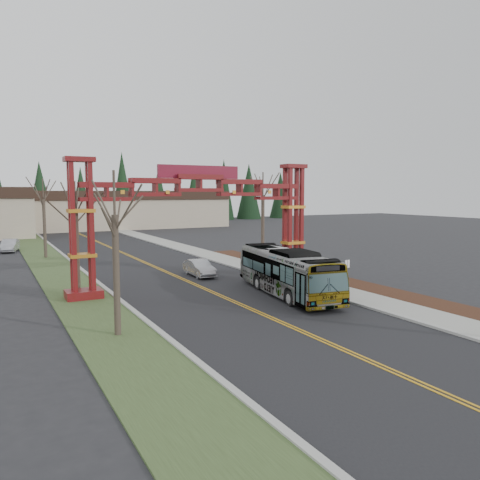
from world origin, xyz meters
TOP-DOWN VIEW (x-y plane):
  - ground at (0.00, 0.00)m, footprint 200.00×200.00m
  - road at (0.00, 25.00)m, footprint 12.00×110.00m
  - lane_line_left at (-0.12, 25.00)m, footprint 0.12×100.00m
  - lane_line_right at (0.12, 25.00)m, footprint 0.12×100.00m
  - curb_right at (6.15, 25.00)m, footprint 0.30×110.00m
  - sidewalk_right at (7.60, 25.00)m, footprint 2.60×110.00m
  - landscape_strip at (10.20, 10.00)m, footprint 2.60×50.00m
  - grass_median at (-8.00, 25.00)m, footprint 4.00×110.00m
  - curb_left at (-6.15, 25.00)m, footprint 0.30×110.00m
  - gateway_arch at (0.00, 18.00)m, footprint 18.20×1.60m
  - retail_building_east at (10.00, 79.95)m, footprint 38.00×20.30m
  - conifer_treeline at (0.25, 92.00)m, footprint 116.10×5.60m
  - transit_bus at (3.99, 12.92)m, footprint 4.20×11.23m
  - silver_sedan at (1.70, 22.00)m, footprint 1.49×4.07m
  - parked_car_far_a at (-11.00, 46.64)m, footprint 2.33×4.58m
  - bare_tree_median_near at (-8.00, 9.33)m, footprint 3.09×3.09m
  - bare_tree_median_mid at (-8.00, 19.98)m, footprint 3.16×3.16m
  - bare_tree_median_far at (-8.00, 39.17)m, footprint 3.20×3.20m
  - bare_tree_right_far at (10.00, 25.86)m, footprint 3.30×3.30m
  - street_sign at (8.89, 12.63)m, footprint 0.46×0.12m
  - barrel_south at (9.33, 16.63)m, footprint 0.60×0.60m
  - barrel_mid at (9.64, 20.06)m, footprint 0.56×0.56m
  - barrel_north at (9.87, 21.68)m, footprint 0.56×0.56m

SIDE VIEW (x-z plane):
  - ground at x=0.00m, z-range 0.00..0.00m
  - road at x=0.00m, z-range 0.00..0.02m
  - lane_line_left at x=-0.12m, z-range 0.02..0.03m
  - lane_line_right at x=0.12m, z-range 0.02..0.03m
  - grass_median at x=-8.00m, z-range 0.00..0.08m
  - landscape_strip at x=10.20m, z-range 0.00..0.12m
  - curb_right at x=6.15m, z-range 0.00..0.15m
  - curb_left at x=-6.15m, z-range 0.00..0.15m
  - sidewalk_right at x=7.60m, z-range 0.01..0.15m
  - barrel_north at x=9.87m, z-range 0.00..1.03m
  - barrel_mid at x=9.64m, z-range 0.00..1.03m
  - barrel_south at x=9.33m, z-range 0.00..1.11m
  - silver_sedan at x=1.70m, z-range 0.00..1.33m
  - parked_car_far_a at x=-11.00m, z-range 0.00..1.44m
  - street_sign at x=8.89m, z-range 0.44..2.46m
  - transit_bus at x=3.99m, z-range 0.00..3.06m
  - retail_building_east at x=10.00m, z-range 0.01..7.01m
  - bare_tree_median_mid at x=-8.00m, z-range 1.61..9.08m
  - bare_tree_median_near at x=-8.00m, z-range 1.79..9.53m
  - bare_tree_median_far at x=-8.00m, z-range 1.91..10.04m
  - gateway_arch at x=0.00m, z-range 1.53..10.43m
  - bare_tree_right_far at x=10.00m, z-range 2.09..10.72m
  - conifer_treeline at x=0.25m, z-range -0.01..12.99m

